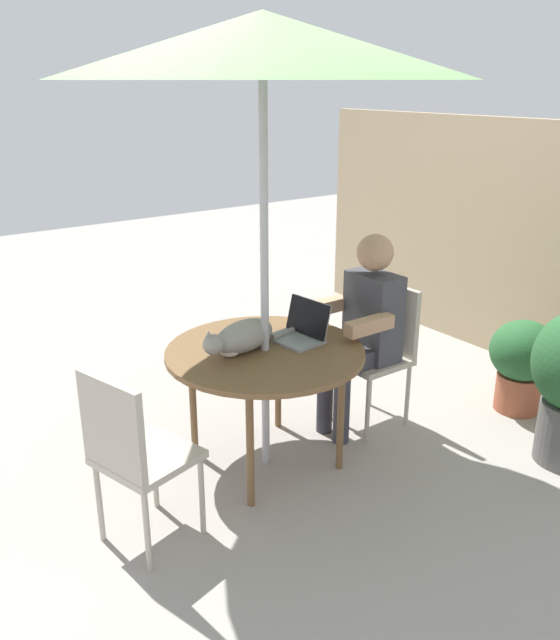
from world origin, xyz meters
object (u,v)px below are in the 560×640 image
(person_seated, at_px, (364,323))
(potted_plant_near_fence, at_px, (522,360))
(laptop, at_px, (301,328))
(cat, at_px, (241,338))
(patio_umbrella, at_px, (263,46))
(chair_empty, at_px, (132,448))
(patio_table, at_px, (265,358))
(chair_occupied, at_px, (382,343))

(person_seated, height_order, potted_plant_near_fence, person_seated)
(laptop, bearing_deg, cat, -94.71)
(patio_umbrella, distance_m, person_seated, 1.70)
(chair_empty, bearing_deg, potted_plant_near_fence, 85.81)
(potted_plant_near_fence, bearing_deg, cat, -104.92)
(laptop, bearing_deg, person_seated, 88.08)
(laptop, bearing_deg, chair_empty, -76.92)
(laptop, relative_size, cat, 0.51)
(patio_umbrella, relative_size, cat, 3.68)
(cat, bearing_deg, patio_table, 69.10)
(chair_empty, height_order, cat, chair_empty)
(patio_table, height_order, chair_empty, chair_empty)
(chair_occupied, height_order, laptop, laptop)
(chair_occupied, bearing_deg, laptop, -91.44)
(person_seated, bearing_deg, chair_occupied, 90.00)
(person_seated, distance_m, potted_plant_near_fence, 1.15)
(chair_empty, xyz_separation_m, person_seated, (-0.25, 1.63, 0.17))
(laptop, xyz_separation_m, potted_plant_near_fence, (0.46, 1.47, -0.41))
(chair_empty, relative_size, potted_plant_near_fence, 1.43)
(patio_umbrella, relative_size, chair_empty, 2.66)
(laptop, bearing_deg, potted_plant_near_fence, 72.54)
(patio_table, bearing_deg, chair_empty, -74.25)
(patio_table, height_order, cat, cat)
(patio_table, height_order, patio_umbrella, patio_umbrella)
(person_seated, relative_size, potted_plant_near_fence, 1.98)
(chair_occupied, relative_size, potted_plant_near_fence, 1.43)
(patio_umbrella, xyz_separation_m, cat, (-0.05, -0.12, -1.45))
(patio_table, height_order, potted_plant_near_fence, patio_table)
(patio_table, relative_size, laptop, 3.32)
(patio_table, relative_size, chair_occupied, 1.21)
(cat, bearing_deg, patio_umbrella, 69.10)
(person_seated, height_order, laptop, person_seated)
(person_seated, xyz_separation_m, cat, (-0.05, -0.85, 0.09))
(patio_umbrella, bearing_deg, patio_table, 0.00)
(patio_table, xyz_separation_m, patio_umbrella, (0.00, 0.00, 1.58))
(chair_occupied, xyz_separation_m, person_seated, (0.00, -0.16, 0.17))
(cat, bearing_deg, chair_occupied, 87.31)
(person_seated, distance_m, cat, 0.86)
(patio_table, relative_size, chair_empty, 1.21)
(potted_plant_near_fence, bearing_deg, laptop, -107.46)
(person_seated, xyz_separation_m, laptop, (-0.02, -0.47, 0.07))
(patio_umbrella, xyz_separation_m, person_seated, (0.00, 0.73, -1.53))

